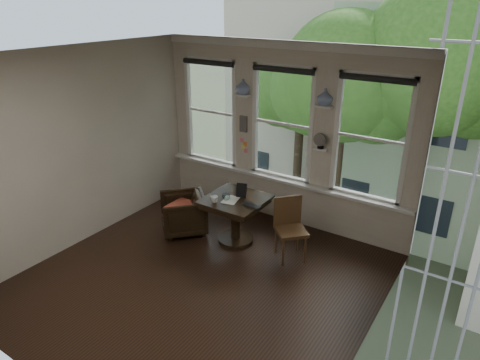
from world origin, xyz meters
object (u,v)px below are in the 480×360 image
Objects in this scene: side_chair_right at (291,230)px; mug at (214,199)px; table at (235,220)px; armchair_left at (183,214)px; laptop at (249,207)px.

side_chair_right is 1.23m from mug.
mug is at bearing -125.01° from table.
table is 0.98× the size of side_chair_right.
side_chair_right reaches higher than armchair_left.
laptop is 0.56m from mug.
mug is at bearing -161.26° from laptop.
laptop is (0.34, -0.14, 0.39)m from table.
laptop is at bearing -21.81° from table.
table is at bearing 54.99° from mug.
table is at bearing 56.71° from armchair_left.
side_chair_right is 0.70m from laptop.
mug is at bearing 149.79° from side_chair_right.
laptop is at bearing 14.49° from mug.
table is 2.96× the size of laptop.
armchair_left is (-0.89, -0.21, -0.05)m from table.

